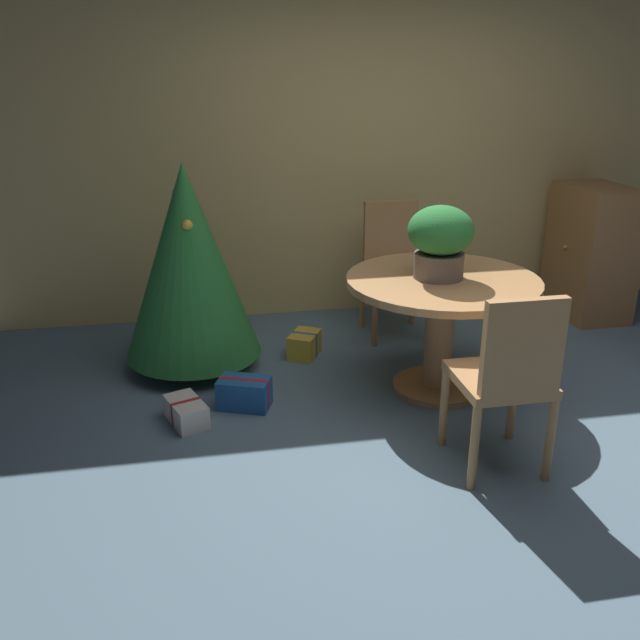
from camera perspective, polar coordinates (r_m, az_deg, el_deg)
ground_plane at (r=3.98m, az=11.43°, el=-9.38°), size 6.60×6.60×0.00m
back_wall_panel at (r=5.58m, az=3.92°, el=13.89°), size 6.00×0.10×2.60m
round_dining_table at (r=4.26m, az=9.98°, el=1.02°), size 1.17×1.17×0.74m
flower_vase at (r=4.14m, az=9.90°, el=6.67°), size 0.39×0.39×0.43m
wooden_chair_near at (r=3.48m, az=15.24°, el=-4.33°), size 0.44×0.46×0.97m
wooden_chair_far at (r=5.19m, az=6.08°, el=4.89°), size 0.45×0.42×0.99m
holiday_tree at (r=4.55m, az=-10.81°, el=4.73°), size 0.90×0.90×1.38m
gift_box_cream at (r=4.08m, az=-10.98°, el=-7.48°), size 0.27×0.34×0.14m
gift_box_blue at (r=4.19m, az=-6.26°, el=-6.01°), size 0.35×0.29×0.18m
gift_box_gold at (r=4.86m, az=-1.28°, el=-2.04°), size 0.28×0.31×0.17m
wooden_cabinet at (r=5.95m, az=21.49°, el=5.26°), size 0.48×0.70×1.04m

